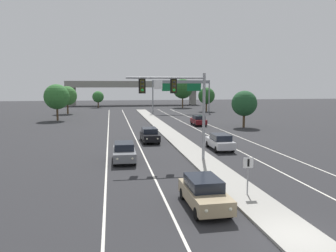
% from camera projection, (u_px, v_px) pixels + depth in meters
% --- Properties ---
extents(ground_plane, '(260.00, 260.00, 0.00)m').
position_uv_depth(ground_plane, '(297.00, 239.00, 13.89)').
color(ground_plane, '#28282B').
extents(median_island, '(2.40, 110.00, 0.15)m').
position_uv_depth(median_island, '(193.00, 152.00, 31.48)').
color(median_island, '#9E9B93').
rests_on(median_island, ground).
extents(lane_stripe_oncoming_center, '(0.14, 100.00, 0.01)m').
position_uv_depth(lane_stripe_oncoming_center, '(137.00, 142.00, 37.54)').
color(lane_stripe_oncoming_center, silver).
rests_on(lane_stripe_oncoming_center, ground).
extents(lane_stripe_receding_center, '(0.14, 100.00, 0.01)m').
position_uv_depth(lane_stripe_receding_center, '(217.00, 140.00, 39.13)').
color(lane_stripe_receding_center, silver).
rests_on(lane_stripe_receding_center, ground).
extents(edge_stripe_left, '(0.14, 100.00, 0.01)m').
position_uv_depth(edge_stripe_left, '(108.00, 143.00, 36.99)').
color(edge_stripe_left, silver).
rests_on(edge_stripe_left, ground).
extents(edge_stripe_right, '(0.14, 100.00, 0.01)m').
position_uv_depth(edge_stripe_right, '(244.00, 139.00, 39.69)').
color(edge_stripe_right, silver).
rests_on(edge_stripe_right, ground).
extents(overhead_signal_mast, '(6.57, 0.44, 7.20)m').
position_uv_depth(overhead_signal_mast, '(180.00, 98.00, 27.32)').
color(overhead_signal_mast, gray).
rests_on(overhead_signal_mast, median_island).
extents(median_sign_post, '(0.60, 0.10, 2.20)m').
position_uv_depth(median_sign_post, '(248.00, 170.00, 18.90)').
color(median_sign_post, gray).
rests_on(median_sign_post, median_island).
extents(car_oncoming_tan, '(1.88, 4.49, 1.58)m').
position_uv_depth(car_oncoming_tan, '(204.00, 192.00, 17.31)').
color(car_oncoming_tan, tan).
rests_on(car_oncoming_tan, ground).
extents(car_oncoming_grey, '(1.88, 4.49, 1.58)m').
position_uv_depth(car_oncoming_grey, '(124.00, 152.00, 27.85)').
color(car_oncoming_grey, slate).
rests_on(car_oncoming_grey, ground).
extents(car_oncoming_black, '(1.86, 4.49, 1.58)m').
position_uv_depth(car_oncoming_black, '(150.00, 135.00, 37.36)').
color(car_oncoming_black, black).
rests_on(car_oncoming_black, ground).
extents(car_receding_silver, '(1.86, 4.49, 1.58)m').
position_uv_depth(car_receding_silver, '(220.00, 142.00, 32.90)').
color(car_receding_silver, '#B7B7BC').
rests_on(car_receding_silver, ground).
extents(car_receding_darkred, '(1.92, 4.51, 1.58)m').
position_uv_depth(car_receding_darkred, '(199.00, 120.00, 52.91)').
color(car_receding_darkred, '#5B0F14').
rests_on(car_receding_darkred, ground).
extents(highway_sign_gantry, '(13.28, 0.42, 7.50)m').
position_uv_depth(highway_sign_gantry, '(181.00, 86.00, 74.71)').
color(highway_sign_gantry, gray).
rests_on(highway_sign_gantry, ground).
extents(overpass_bridge, '(42.40, 6.40, 7.65)m').
position_uv_depth(overpass_bridge, '(134.00, 87.00, 106.14)').
color(overpass_bridge, gray).
rests_on(overpass_bridge, ground).
extents(tree_far_left_b, '(4.26, 4.26, 6.16)m').
position_uv_depth(tree_far_left_b, '(67.00, 96.00, 73.67)').
color(tree_far_left_b, '#4C3823').
rests_on(tree_far_left_b, ground).
extents(tree_far_right_a, '(3.84, 3.84, 5.55)m').
position_uv_depth(tree_far_right_a, '(244.00, 103.00, 50.09)').
color(tree_far_right_a, '#4C3823').
rests_on(tree_far_right_a, ground).
extents(tree_far_right_c, '(5.63, 5.63, 8.15)m').
position_uv_depth(tree_far_right_c, '(183.00, 89.00, 94.38)').
color(tree_far_right_c, '#4C3823').
rests_on(tree_far_right_c, ground).
extents(tree_far_left_a, '(3.24, 3.24, 4.69)m').
position_uv_depth(tree_far_left_a, '(98.00, 97.00, 94.65)').
color(tree_far_left_a, '#4C3823').
rests_on(tree_far_left_a, ground).
extents(tree_far_right_b, '(4.02, 4.02, 5.82)m').
position_uv_depth(tree_far_right_b, '(206.00, 96.00, 80.51)').
color(tree_far_right_b, '#4C3823').
rests_on(tree_far_right_b, ground).
extents(tree_far_left_c, '(4.53, 4.53, 6.55)m').
position_uv_depth(tree_far_left_c, '(57.00, 97.00, 59.72)').
color(tree_far_left_c, '#4C3823').
rests_on(tree_far_left_c, ground).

